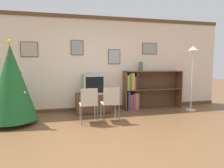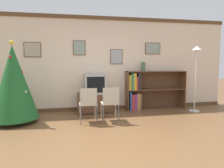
# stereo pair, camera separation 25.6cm
# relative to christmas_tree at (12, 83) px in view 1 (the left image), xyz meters

# --- Properties ---
(ground_plane) EXTENTS (24.00, 24.00, 0.00)m
(ground_plane) POSITION_rel_christmas_tree_xyz_m (2.00, -1.63, -0.94)
(ground_plane) COLOR brown
(wall_back) EXTENTS (8.07, 0.11, 2.70)m
(wall_back) POSITION_rel_christmas_tree_xyz_m (2.00, 0.95, 0.42)
(wall_back) COLOR beige
(wall_back) RESTS_ON ground_plane
(christmas_tree) EXTENTS (1.05, 1.05, 1.89)m
(christmas_tree) POSITION_rel_christmas_tree_xyz_m (0.00, 0.00, 0.00)
(christmas_tree) COLOR maroon
(christmas_tree) RESTS_ON ground_plane
(tv_console) EXTENTS (0.97, 0.54, 0.53)m
(tv_console) POSITION_rel_christmas_tree_xyz_m (1.92, 0.61, -0.67)
(tv_console) COLOR #412A1A
(tv_console) RESTS_ON ground_plane
(television) EXTENTS (0.57, 0.52, 0.54)m
(television) POSITION_rel_christmas_tree_xyz_m (1.92, 0.61, -0.13)
(television) COLOR #9E9E99
(television) RESTS_ON tv_console
(folding_chair_left) EXTENTS (0.40, 0.40, 0.82)m
(folding_chair_left) POSITION_rel_christmas_tree_xyz_m (1.66, -0.37, -0.46)
(folding_chair_left) COLOR #BCB29E
(folding_chair_left) RESTS_ON ground_plane
(folding_chair_right) EXTENTS (0.40, 0.40, 0.82)m
(folding_chair_right) POSITION_rel_christmas_tree_xyz_m (2.17, -0.37, -0.46)
(folding_chair_right) COLOR #BCB29E
(folding_chair_right) RESTS_ON ground_plane
(bookshelf) EXTENTS (1.79, 0.36, 1.14)m
(bookshelf) POSITION_rel_christmas_tree_xyz_m (3.40, 0.72, -0.39)
(bookshelf) COLOR brown
(bookshelf) RESTS_ON ground_plane
(vase) EXTENTS (0.12, 0.12, 0.28)m
(vase) POSITION_rel_christmas_tree_xyz_m (3.36, 0.74, 0.34)
(vase) COLOR #47664C
(vase) RESTS_ON bookshelf
(standing_lamp) EXTENTS (0.28, 0.28, 1.85)m
(standing_lamp) POSITION_rel_christmas_tree_xyz_m (4.71, 0.18, 0.48)
(standing_lamp) COLOR silver
(standing_lamp) RESTS_ON ground_plane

